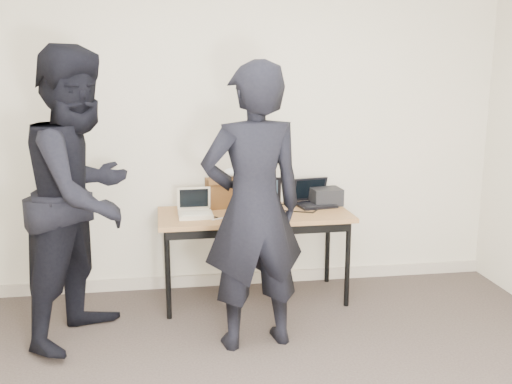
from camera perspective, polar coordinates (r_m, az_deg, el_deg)
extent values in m
cube|color=beige|center=(4.73, -2.42, 6.41)|extent=(4.50, 0.05, 2.70)
cube|color=olive|center=(4.49, -0.17, -2.29)|extent=(1.51, 0.68, 0.03)
cylinder|color=black|center=(4.29, -8.79, -8.19)|extent=(0.04, 0.04, 0.68)
cylinder|color=black|center=(4.51, 9.14, -7.14)|extent=(0.04, 0.04, 0.68)
cylinder|color=black|center=(4.79, -8.93, -6.00)|extent=(0.04, 0.04, 0.68)
cylinder|color=black|center=(4.99, 7.18, -5.18)|extent=(0.04, 0.04, 0.68)
cube|color=black|center=(4.23, 0.47, -3.99)|extent=(1.40, 0.05, 0.06)
cube|color=beige|center=(4.38, -6.07, -2.29)|extent=(0.27, 0.22, 0.03)
cube|color=beige|center=(4.35, -6.05, -2.15)|extent=(0.22, 0.13, 0.01)
cube|color=beige|center=(4.47, -6.23, -0.61)|extent=(0.26, 0.05, 0.18)
cube|color=black|center=(4.47, -6.23, -0.62)|extent=(0.22, 0.04, 0.15)
cube|color=beige|center=(4.48, -6.19, -1.76)|extent=(0.23, 0.02, 0.01)
cube|color=black|center=(4.40, 0.27, -2.18)|extent=(0.39, 0.32, 0.02)
cube|color=black|center=(4.37, 0.27, -2.10)|extent=(0.31, 0.19, 0.01)
cube|color=black|center=(4.53, 0.28, 0.00)|extent=(0.36, 0.13, 0.25)
cube|color=#26333F|center=(4.53, 0.28, 0.01)|extent=(0.31, 0.11, 0.20)
cube|color=black|center=(4.53, 0.27, -1.62)|extent=(0.32, 0.07, 0.02)
cube|color=black|center=(4.70, 6.05, -1.34)|extent=(0.33, 0.27, 0.02)
cube|color=black|center=(4.68, 6.18, -1.26)|extent=(0.26, 0.16, 0.01)
cube|color=black|center=(4.80, 5.37, 0.29)|extent=(0.31, 0.13, 0.20)
cube|color=black|center=(4.80, 5.40, 0.30)|extent=(0.26, 0.10, 0.16)
cube|color=black|center=(4.80, 5.50, -0.94)|extent=(0.27, 0.06, 0.01)
cube|color=brown|center=(4.65, -2.77, -0.05)|extent=(0.38, 0.20, 0.24)
cube|color=brown|center=(4.57, -2.61, 1.02)|extent=(0.37, 0.12, 0.07)
cube|color=brown|center=(4.69, -0.86, -0.18)|extent=(0.03, 0.10, 0.02)
ellipsoid|color=white|center=(4.62, -2.42, 1.95)|extent=(0.14, 0.11, 0.08)
cube|color=black|center=(4.77, 7.02, -0.44)|extent=(0.26, 0.22, 0.14)
cube|color=black|center=(4.28, -2.74, -2.59)|extent=(0.07, 0.05, 0.03)
cube|color=black|center=(4.42, -5.59, -2.28)|extent=(0.26, 0.22, 0.01)
cube|color=black|center=(4.61, 6.25, -1.70)|extent=(0.15, 0.23, 0.01)
cube|color=silver|center=(4.37, 0.10, -2.42)|extent=(0.21, 0.15, 0.01)
cube|color=black|center=(4.72, 1.49, -1.31)|extent=(0.25, 0.03, 0.01)
cube|color=black|center=(4.52, 3.63, -1.93)|extent=(0.31, 0.15, 0.01)
cube|color=silver|center=(4.34, -2.85, -2.51)|extent=(0.25, 0.14, 0.01)
imported|color=black|center=(3.69, -0.26, -1.65)|extent=(0.76, 0.57, 1.89)
imported|color=black|center=(3.99, -16.95, -0.42)|extent=(1.10, 1.20, 1.98)
cube|color=#B3A794|center=(4.99, -2.24, -8.66)|extent=(4.50, 0.03, 0.10)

